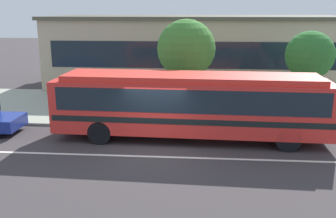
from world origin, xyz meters
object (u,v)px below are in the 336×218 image
object	(u,v)px
pedestrian_waiting_near_sign	(135,103)
street_tree_mid_block	(310,55)
bus_stop_sign	(266,93)
street_tree_near_stop	(186,49)
pedestrian_walking_along_curb	(166,106)
transit_bus	(191,102)

from	to	relation	value
pedestrian_waiting_near_sign	street_tree_mid_block	distance (m)	9.42
bus_stop_sign	street_tree_near_stop	world-z (taller)	street_tree_near_stop
pedestrian_waiting_near_sign	pedestrian_walking_along_curb	bearing A→B (deg)	-6.95
street_tree_mid_block	pedestrian_waiting_near_sign	bearing A→B (deg)	-163.45
street_tree_near_stop	street_tree_mid_block	world-z (taller)	street_tree_near_stop
pedestrian_waiting_near_sign	bus_stop_sign	distance (m)	6.25
pedestrian_waiting_near_sign	street_tree_near_stop	xyz separation A→B (m)	(2.39, 2.11, 2.41)
transit_bus	street_tree_mid_block	world-z (taller)	street_tree_mid_block
bus_stop_sign	street_tree_mid_block	bearing A→B (deg)	45.70
transit_bus	bus_stop_sign	world-z (taller)	transit_bus
pedestrian_walking_along_curb	street_tree_near_stop	distance (m)	3.48
transit_bus	street_tree_near_stop	size ratio (longest dim) A/B	2.38
transit_bus	pedestrian_walking_along_curb	bearing A→B (deg)	124.95
pedestrian_waiting_near_sign	pedestrian_walking_along_curb	world-z (taller)	pedestrian_waiting_near_sign
pedestrian_waiting_near_sign	bus_stop_sign	world-z (taller)	bus_stop_sign
street_tree_near_stop	street_tree_mid_block	distance (m)	6.45
pedestrian_waiting_near_sign	street_tree_mid_block	bearing A→B (deg)	16.55
pedestrian_walking_along_curb	street_tree_mid_block	xyz separation A→B (m)	(7.28, 2.80, 2.15)
bus_stop_sign	street_tree_mid_block	size ratio (longest dim) A/B	0.57
pedestrian_waiting_near_sign	bus_stop_sign	bearing A→B (deg)	-0.26
pedestrian_waiting_near_sign	street_tree_near_stop	bearing A→B (deg)	41.48
bus_stop_sign	street_tree_mid_block	distance (m)	3.99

